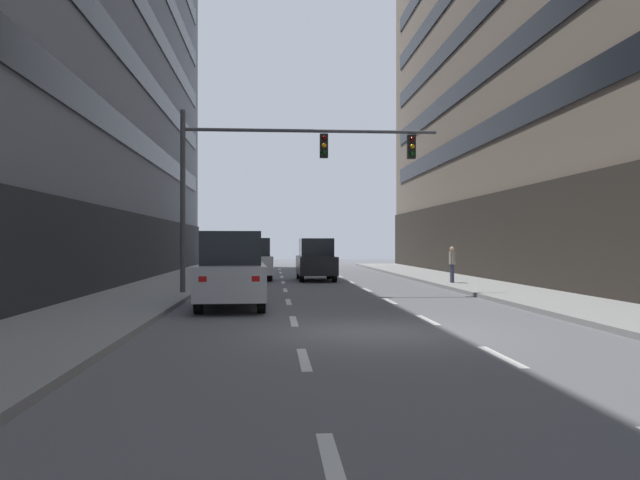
{
  "coord_description": "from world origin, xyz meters",
  "views": [
    {
      "loc": [
        -2.08,
        -13.21,
        1.83
      ],
      "look_at": [
        0.17,
        17.62,
        1.98
      ],
      "focal_mm": 36.48,
      "sensor_mm": 36.0,
      "label": 1
    }
  ],
  "objects_px": {
    "car_driving_2": "(231,270)",
    "pedestrian_0": "(452,262)",
    "car_driving_0": "(253,259)",
    "car_driving_1": "(316,260)",
    "traffic_signal_0": "(274,165)"
  },
  "relations": [
    {
      "from": "car_driving_2",
      "to": "pedestrian_0",
      "type": "relative_size",
      "value": 2.93
    },
    {
      "from": "car_driving_0",
      "to": "car_driving_2",
      "type": "relative_size",
      "value": 0.97
    },
    {
      "from": "car_driving_0",
      "to": "car_driving_1",
      "type": "relative_size",
      "value": 1.02
    },
    {
      "from": "car_driving_0",
      "to": "traffic_signal_0",
      "type": "bearing_deg",
      "value": -84.05
    },
    {
      "from": "car_driving_2",
      "to": "traffic_signal_0",
      "type": "height_order",
      "value": "traffic_signal_0"
    },
    {
      "from": "car_driving_2",
      "to": "traffic_signal_0",
      "type": "relative_size",
      "value": 0.5
    },
    {
      "from": "car_driving_1",
      "to": "traffic_signal_0",
      "type": "height_order",
      "value": "traffic_signal_0"
    },
    {
      "from": "traffic_signal_0",
      "to": "car_driving_2",
      "type": "bearing_deg",
      "value": -105.52
    },
    {
      "from": "car_driving_1",
      "to": "car_driving_2",
      "type": "height_order",
      "value": "car_driving_2"
    },
    {
      "from": "car_driving_2",
      "to": "pedestrian_0",
      "type": "height_order",
      "value": "car_driving_2"
    },
    {
      "from": "car_driving_2",
      "to": "traffic_signal_0",
      "type": "bearing_deg",
      "value": 74.48
    },
    {
      "from": "car_driving_1",
      "to": "pedestrian_0",
      "type": "height_order",
      "value": "car_driving_1"
    },
    {
      "from": "car_driving_1",
      "to": "pedestrian_0",
      "type": "xyz_separation_m",
      "value": [
        5.54,
        -4.41,
        -0.0
      ]
    },
    {
      "from": "car_driving_2",
      "to": "pedestrian_0",
      "type": "xyz_separation_m",
      "value": [
        8.81,
        8.91,
        -0.05
      ]
    },
    {
      "from": "car_driving_0",
      "to": "traffic_signal_0",
      "type": "distance_m",
      "value": 10.3
    }
  ]
}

